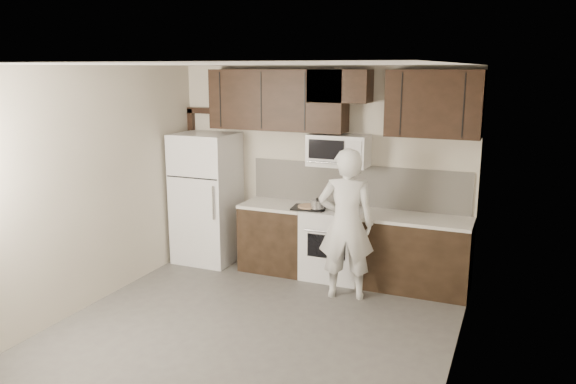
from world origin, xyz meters
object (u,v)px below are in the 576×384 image
Objects in this scene: stove at (334,243)px; refrigerator at (207,198)px; person at (346,224)px; microwave at (338,150)px.

stove is 1.90m from refrigerator.
stove is 0.52× the size of refrigerator.
microwave is at bearing -78.99° from person.
refrigerator is (-1.85, -0.17, -0.75)m from microwave.
stove is at bearing 1.51° from refrigerator.
stove is at bearing -89.90° from microwave.
stove is 0.78m from person.
person is at bearing -64.30° from microwave.
microwave is (-0.00, 0.12, 1.19)m from stove.
person is (2.18, -0.51, -0.01)m from refrigerator.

